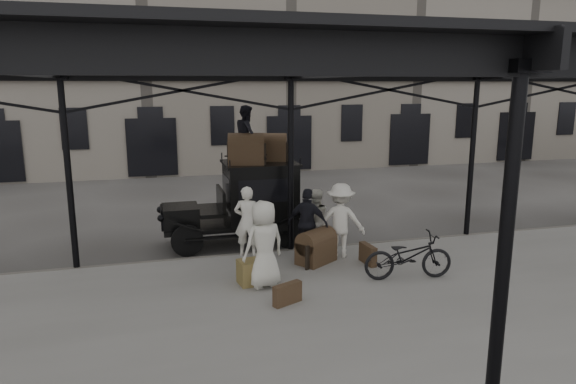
{
  "coord_description": "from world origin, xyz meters",
  "views": [
    {
      "loc": [
        -3.23,
        -9.81,
        4.2
      ],
      "look_at": [
        -0.18,
        1.6,
        1.7
      ],
      "focal_mm": 32.0,
      "sensor_mm": 36.0,
      "label": 1
    }
  ],
  "objects_px": {
    "steamer_trunk_platform": "(316,249)",
    "steamer_trunk_roof_near": "(246,151)",
    "taxi": "(248,199)",
    "porter_left": "(247,221)",
    "porter_official": "(308,224)",
    "bicycle": "(408,256)"
  },
  "relations": [
    {
      "from": "steamer_trunk_platform",
      "to": "steamer_trunk_roof_near",
      "type": "bearing_deg",
      "value": 85.8
    },
    {
      "from": "taxi",
      "to": "porter_left",
      "type": "xyz_separation_m",
      "value": [
        -0.31,
        -1.47,
        -0.2
      ]
    },
    {
      "from": "taxi",
      "to": "porter_official",
      "type": "xyz_separation_m",
      "value": [
        1.04,
        -1.98,
        -0.22
      ]
    },
    {
      "from": "taxi",
      "to": "porter_left",
      "type": "bearing_deg",
      "value": -101.98
    },
    {
      "from": "taxi",
      "to": "steamer_trunk_roof_near",
      "type": "distance_m",
      "value": 1.33
    },
    {
      "from": "porter_official",
      "to": "steamer_trunk_platform",
      "type": "distance_m",
      "value": 0.63
    },
    {
      "from": "porter_left",
      "to": "steamer_trunk_platform",
      "type": "height_order",
      "value": "porter_left"
    },
    {
      "from": "taxi",
      "to": "porter_official",
      "type": "relative_size",
      "value": 2.19
    },
    {
      "from": "porter_left",
      "to": "bicycle",
      "type": "height_order",
      "value": "porter_left"
    },
    {
      "from": "taxi",
      "to": "porter_left",
      "type": "relative_size",
      "value": 2.15
    },
    {
      "from": "porter_left",
      "to": "steamer_trunk_platform",
      "type": "distance_m",
      "value": 1.77
    },
    {
      "from": "porter_left",
      "to": "steamer_trunk_platform",
      "type": "relative_size",
      "value": 1.88
    },
    {
      "from": "porter_official",
      "to": "bicycle",
      "type": "relative_size",
      "value": 0.89
    },
    {
      "from": "bicycle",
      "to": "porter_official",
      "type": "bearing_deg",
      "value": 49.89
    },
    {
      "from": "bicycle",
      "to": "steamer_trunk_roof_near",
      "type": "xyz_separation_m",
      "value": [
        -2.77,
        3.56,
        1.87
      ]
    },
    {
      "from": "bicycle",
      "to": "steamer_trunk_platform",
      "type": "xyz_separation_m",
      "value": [
        -1.56,
        1.45,
        -0.16
      ]
    },
    {
      "from": "porter_left",
      "to": "bicycle",
      "type": "bearing_deg",
      "value": 162.94
    },
    {
      "from": "steamer_trunk_platform",
      "to": "porter_left",
      "type": "bearing_deg",
      "value": 114.34
    },
    {
      "from": "porter_left",
      "to": "steamer_trunk_roof_near",
      "type": "height_order",
      "value": "steamer_trunk_roof_near"
    },
    {
      "from": "porter_left",
      "to": "steamer_trunk_roof_near",
      "type": "xyz_separation_m",
      "value": [
        0.23,
        1.22,
        1.51
      ]
    },
    {
      "from": "steamer_trunk_roof_near",
      "to": "steamer_trunk_platform",
      "type": "xyz_separation_m",
      "value": [
        1.21,
        -2.11,
        -2.03
      ]
    },
    {
      "from": "taxi",
      "to": "steamer_trunk_platform",
      "type": "xyz_separation_m",
      "value": [
        1.13,
        -2.36,
        -0.72
      ]
    }
  ]
}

